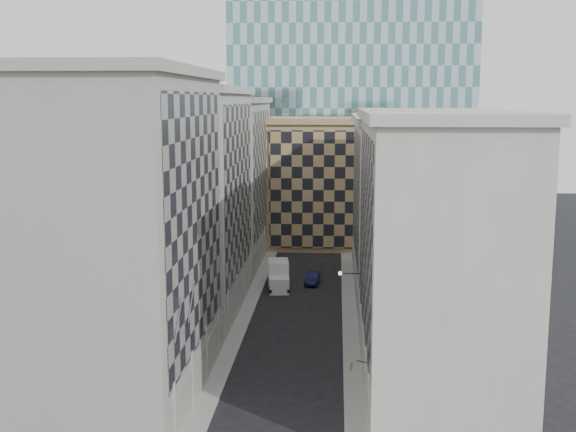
% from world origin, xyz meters
% --- Properties ---
extents(sidewalk_west, '(1.50, 100.00, 0.15)m').
position_xyz_m(sidewalk_west, '(-5.25, 30.00, 0.07)').
color(sidewalk_west, gray).
rests_on(sidewalk_west, ground).
extents(sidewalk_east, '(1.50, 100.00, 0.15)m').
position_xyz_m(sidewalk_east, '(5.25, 30.00, 0.07)').
color(sidewalk_east, gray).
rests_on(sidewalk_east, ground).
extents(bldg_left_a, '(10.80, 22.80, 23.70)m').
position_xyz_m(bldg_left_a, '(-10.88, 11.00, 11.82)').
color(bldg_left_a, gray).
rests_on(bldg_left_a, ground).
extents(bldg_left_b, '(10.80, 22.80, 22.70)m').
position_xyz_m(bldg_left_b, '(-10.88, 33.00, 11.32)').
color(bldg_left_b, '#9B9790').
rests_on(bldg_left_b, ground).
extents(bldg_left_c, '(10.80, 22.80, 21.70)m').
position_xyz_m(bldg_left_c, '(-10.88, 55.00, 10.83)').
color(bldg_left_c, gray).
rests_on(bldg_left_c, ground).
extents(bldg_right_a, '(10.80, 26.80, 20.70)m').
position_xyz_m(bldg_right_a, '(10.88, 15.00, 10.32)').
color(bldg_right_a, '#AFAAA0').
rests_on(bldg_right_a, ground).
extents(bldg_right_b, '(10.80, 28.80, 19.70)m').
position_xyz_m(bldg_right_b, '(10.89, 42.00, 9.85)').
color(bldg_right_b, '#AFAAA0').
rests_on(bldg_right_b, ground).
extents(tan_block, '(16.80, 14.80, 18.80)m').
position_xyz_m(tan_block, '(2.00, 67.90, 9.44)').
color(tan_block, '#A28155').
rests_on(tan_block, ground).
extents(church_tower, '(7.20, 7.20, 51.50)m').
position_xyz_m(church_tower, '(0.00, 82.00, 26.95)').
color(church_tower, '#2B2622').
rests_on(church_tower, ground).
extents(flagpoles_left, '(0.10, 6.33, 2.33)m').
position_xyz_m(flagpoles_left, '(-5.90, 6.00, 8.00)').
color(flagpoles_left, gray).
rests_on(flagpoles_left, ground).
extents(bracket_lamp, '(1.98, 0.36, 0.36)m').
position_xyz_m(bracket_lamp, '(4.38, 24.00, 6.20)').
color(bracket_lamp, black).
rests_on(bracket_lamp, ground).
extents(box_truck, '(2.93, 5.87, 3.10)m').
position_xyz_m(box_truck, '(-2.73, 41.59, 1.35)').
color(box_truck, silver).
rests_on(box_truck, ground).
extents(dark_car, '(1.79, 4.31, 1.39)m').
position_xyz_m(dark_car, '(1.06, 43.84, 0.69)').
color(dark_car, black).
rests_on(dark_car, ground).
extents(shop_sign, '(1.20, 0.60, 0.71)m').
position_xyz_m(shop_sign, '(4.97, 7.68, 3.84)').
color(shop_sign, black).
rests_on(shop_sign, ground).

